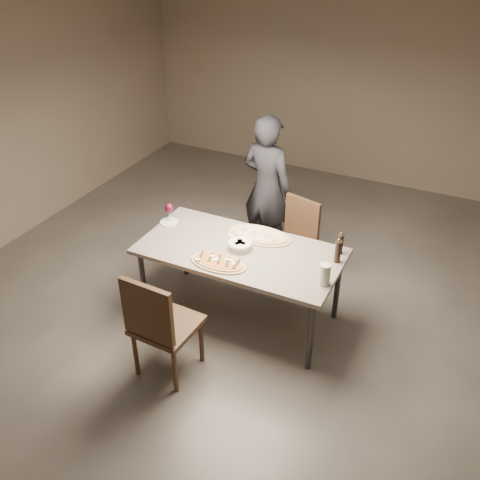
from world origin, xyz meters
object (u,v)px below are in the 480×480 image
at_px(zucchini_pizza, 218,262).
at_px(chair_near, 159,322).
at_px(dining_table, 240,255).
at_px(diner, 267,188).
at_px(pepper_mill_left, 338,251).
at_px(carafe, 325,274).
at_px(chair_far, 295,237).
at_px(bread_basket, 240,245).
at_px(ham_pizza, 259,235).

relative_size(zucchini_pizza, chair_near, 0.51).
bearing_deg(chair_near, dining_table, 79.01).
bearing_deg(zucchini_pizza, chair_near, -119.03).
relative_size(dining_table, diner, 1.12).
bearing_deg(dining_table, zucchini_pizza, -103.80).
height_order(dining_table, diner, diner).
relative_size(dining_table, zucchini_pizza, 3.53).
relative_size(pepper_mill_left, carafe, 1.22).
xyz_separation_m(dining_table, chair_far, (0.23, 0.80, -0.19)).
distance_m(dining_table, carafe, 0.86).
bearing_deg(diner, zucchini_pizza, 107.68).
xyz_separation_m(bread_basket, diner, (-0.22, 1.11, 0.01)).
height_order(bread_basket, diner, diner).
bearing_deg(carafe, bread_basket, 168.35).
relative_size(dining_table, pepper_mill_left, 7.86).
height_order(carafe, chair_near, chair_near).
distance_m(ham_pizza, carafe, 0.89).
xyz_separation_m(dining_table, carafe, (0.83, -0.16, 0.15)).
xyz_separation_m(dining_table, diner, (-0.22, 1.12, 0.11)).
height_order(ham_pizza, pepper_mill_left, pepper_mill_left).
xyz_separation_m(zucchini_pizza, ham_pizza, (0.13, 0.56, -0.00)).
bearing_deg(chair_near, carafe, 39.83).
bearing_deg(chair_near, zucchini_pizza, 78.99).
distance_m(ham_pizza, pepper_mill_left, 0.78).
height_order(pepper_mill_left, chair_far, pepper_mill_left).
xyz_separation_m(chair_far, diner, (-0.45, 0.31, 0.31)).
relative_size(chair_far, diner, 0.55).
xyz_separation_m(zucchini_pizza, chair_near, (-0.17, -0.69, -0.20)).
xyz_separation_m(bread_basket, chair_near, (-0.23, -0.98, -0.23)).
height_order(bread_basket, chair_far, chair_far).
height_order(bread_basket, chair_near, chair_near).
xyz_separation_m(dining_table, chair_near, (-0.24, -0.97, -0.13)).
height_order(ham_pizza, bread_basket, bread_basket).
xyz_separation_m(carafe, diner, (-1.05, 1.28, -0.04)).
xyz_separation_m(dining_table, bread_basket, (-0.00, 0.01, 0.10)).
bearing_deg(diner, chair_far, 156.89).
height_order(zucchini_pizza, chair_near, chair_near).
bearing_deg(ham_pizza, zucchini_pizza, -125.44).
xyz_separation_m(chair_near, diner, (0.02, 2.08, 0.24)).
relative_size(zucchini_pizza, chair_far, 0.57).
xyz_separation_m(bread_basket, chair_far, (0.24, 0.79, -0.30)).
height_order(bread_basket, carafe, carafe).
bearing_deg(bread_basket, ham_pizza, 76.17).
relative_size(bread_basket, carafe, 1.15).
distance_m(carafe, diner, 1.66).
bearing_deg(pepper_mill_left, chair_far, 134.27).
relative_size(zucchini_pizza, ham_pizza, 0.84).
bearing_deg(carafe, zucchini_pizza, -172.61).
relative_size(zucchini_pizza, bread_basket, 2.35).
relative_size(chair_near, chair_far, 1.13).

